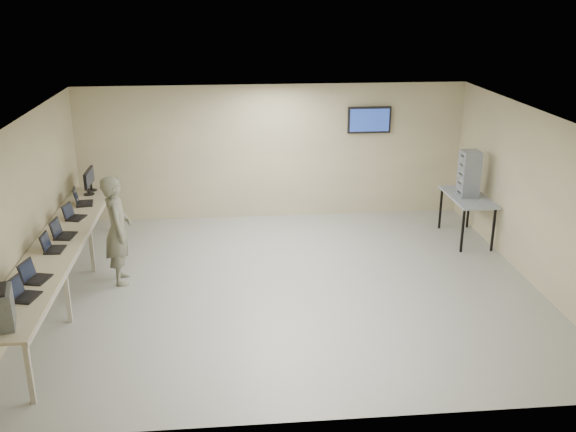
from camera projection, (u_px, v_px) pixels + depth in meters
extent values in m
cube|color=#969791|center=(289.00, 286.00, 10.52)|extent=(8.00, 7.00, 0.01)
cube|color=white|center=(289.00, 117.00, 9.59)|extent=(8.00, 7.00, 0.01)
cube|color=tan|center=(273.00, 152.00, 13.34)|extent=(8.00, 0.01, 2.80)
cube|color=tan|center=(321.00, 310.00, 6.77)|extent=(8.00, 0.01, 2.80)
cube|color=tan|center=(26.00, 213.00, 9.69)|extent=(0.01, 7.00, 2.80)
cube|color=tan|center=(534.00, 198.00, 10.41)|extent=(0.01, 7.00, 2.80)
cube|color=black|center=(369.00, 120.00, 13.28)|extent=(0.15, 0.04, 0.15)
cube|color=black|center=(369.00, 120.00, 13.24)|extent=(0.90, 0.06, 0.55)
cube|color=navy|center=(370.00, 120.00, 13.21)|extent=(0.82, 0.01, 0.47)
cube|color=beige|center=(58.00, 244.00, 9.90)|extent=(0.75, 6.00, 0.04)
cube|color=#BDB5A4|center=(83.00, 245.00, 9.95)|extent=(0.02, 6.00, 0.06)
cube|color=#BDB5A4|center=(29.00, 371.00, 7.41)|extent=(0.06, 0.06, 0.86)
cube|color=#BDB5A4|center=(25.00, 297.00, 9.18)|extent=(0.06, 0.06, 0.86)
cube|color=#BDB5A4|center=(68.00, 296.00, 9.24)|extent=(0.06, 0.06, 0.86)
cube|color=#BDB5A4|center=(56.00, 250.00, 10.87)|extent=(0.06, 0.06, 0.86)
cube|color=#BDB5A4|center=(92.00, 248.00, 10.92)|extent=(0.06, 0.06, 0.86)
cube|color=#BDB5A4|center=(80.00, 212.00, 12.70)|extent=(0.06, 0.06, 0.86)
cube|color=#BDB5A4|center=(110.00, 211.00, 12.75)|extent=(0.06, 0.06, 0.86)
cube|color=black|center=(27.00, 297.00, 8.13)|extent=(0.34, 0.41, 0.02)
cube|color=black|center=(14.00, 288.00, 8.07)|extent=(0.15, 0.35, 0.26)
cube|color=black|center=(16.00, 288.00, 8.07)|extent=(0.12, 0.30, 0.21)
cube|color=black|center=(38.00, 279.00, 8.63)|extent=(0.34, 0.41, 0.02)
cube|color=black|center=(27.00, 270.00, 8.57)|extent=(0.15, 0.35, 0.26)
cube|color=black|center=(28.00, 270.00, 8.57)|extent=(0.12, 0.30, 0.22)
cube|color=black|center=(55.00, 250.00, 9.61)|extent=(0.27, 0.36, 0.02)
cube|color=black|center=(45.00, 241.00, 9.55)|extent=(0.08, 0.33, 0.25)
cube|color=black|center=(46.00, 241.00, 9.56)|extent=(0.06, 0.29, 0.21)
cube|color=black|center=(65.00, 236.00, 10.14)|extent=(0.32, 0.41, 0.02)
cube|color=black|center=(56.00, 228.00, 10.08)|extent=(0.12, 0.36, 0.27)
cube|color=black|center=(57.00, 228.00, 10.08)|extent=(0.09, 0.31, 0.22)
cube|color=black|center=(76.00, 218.00, 10.95)|extent=(0.33, 0.39, 0.02)
cube|color=black|center=(68.00, 211.00, 10.89)|extent=(0.14, 0.33, 0.25)
cube|color=black|center=(69.00, 211.00, 10.89)|extent=(0.12, 0.29, 0.20)
cube|color=black|center=(85.00, 204.00, 11.68)|extent=(0.35, 0.44, 0.02)
cube|color=black|center=(76.00, 196.00, 11.62)|extent=(0.14, 0.38, 0.28)
cube|color=black|center=(77.00, 196.00, 11.62)|extent=(0.11, 0.33, 0.24)
cylinder|color=black|center=(89.00, 194.00, 12.23)|extent=(0.20, 0.20, 0.02)
cube|color=black|center=(89.00, 190.00, 12.20)|extent=(0.04, 0.03, 0.16)
cube|color=black|center=(87.00, 179.00, 12.13)|extent=(0.05, 0.46, 0.31)
cube|color=black|center=(89.00, 179.00, 12.14)|extent=(0.00, 0.42, 0.26)
cylinder|color=black|center=(92.00, 190.00, 12.47)|extent=(0.20, 0.20, 0.02)
cube|color=black|center=(91.00, 186.00, 12.44)|extent=(0.04, 0.03, 0.16)
cube|color=black|center=(90.00, 176.00, 12.38)|extent=(0.05, 0.46, 0.30)
cube|color=black|center=(92.00, 176.00, 12.38)|extent=(0.00, 0.42, 0.26)
imported|color=#585950|center=(118.00, 230.00, 10.40)|extent=(0.54, 0.73, 1.82)
cube|color=#8F97A1|center=(468.00, 197.00, 12.22)|extent=(0.68, 1.46, 0.04)
cube|color=black|center=(463.00, 231.00, 11.75)|extent=(0.04, 0.04, 0.84)
cube|color=black|center=(441.00, 209.00, 12.93)|extent=(0.04, 0.04, 0.84)
cube|color=black|center=(493.00, 230.00, 11.80)|extent=(0.04, 0.04, 0.84)
cube|color=black|center=(469.00, 208.00, 12.98)|extent=(0.04, 0.04, 0.84)
cube|color=#8D97A7|center=(467.00, 192.00, 12.18)|extent=(0.33, 0.37, 0.18)
cube|color=#8D97A7|center=(468.00, 183.00, 12.12)|extent=(0.33, 0.37, 0.18)
cube|color=#8D97A7|center=(469.00, 174.00, 12.06)|extent=(0.33, 0.37, 0.18)
cube|color=#8D97A7|center=(470.00, 165.00, 12.00)|extent=(0.33, 0.37, 0.18)
cube|color=#8D97A7|center=(471.00, 156.00, 11.95)|extent=(0.33, 0.37, 0.18)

